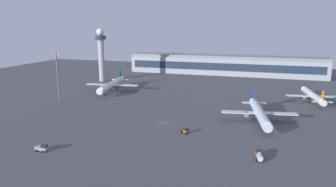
{
  "coord_description": "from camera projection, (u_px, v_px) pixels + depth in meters",
  "views": [
    {
      "loc": [
        40.75,
        -125.33,
        42.36
      ],
      "look_at": [
        -10.82,
        40.2,
        4.0
      ],
      "focal_mm": 33.53,
      "sensor_mm": 36.0,
      "label": 1
    }
  ],
  "objects": [
    {
      "name": "ground_plane",
      "position": [
        164.0,
        123.0,
        137.82
      ],
      "size": [
        416.0,
        416.0,
        0.0
      ],
      "primitive_type": "plane",
      "color": "#4C4C51"
    },
    {
      "name": "terminal_building",
      "position": [
        224.0,
        65.0,
        270.66
      ],
      "size": [
        164.4,
        22.4,
        16.4
      ],
      "color": "#9EA3AD",
      "rests_on": "ground"
    },
    {
      "name": "control_tower",
      "position": [
        101.0,
        51.0,
        234.65
      ],
      "size": [
        8.0,
        8.0,
        39.58
      ],
      "color": "#A8A8B2",
      "rests_on": "ground"
    },
    {
      "name": "airplane_taxiway_distant",
      "position": [
        259.0,
        113.0,
        138.3
      ],
      "size": [
        33.02,
        42.22,
        10.87
      ],
      "rotation": [
        0.0,
        0.0,
        3.32
      ],
      "color": "silver",
      "rests_on": "ground"
    },
    {
      "name": "airplane_far_stand",
      "position": [
        112.0,
        85.0,
        201.99
      ],
      "size": [
        34.34,
        43.96,
        11.29
      ],
      "rotation": [
        0.0,
        0.0,
        3.29
      ],
      "color": "silver",
      "rests_on": "ground"
    },
    {
      "name": "airplane_terminal_side",
      "position": [
        313.0,
        96.0,
        173.81
      ],
      "size": [
        28.86,
        36.93,
        9.49
      ],
      "rotation": [
        0.0,
        0.0,
        0.16
      ],
      "color": "silver",
      "rests_on": "ground"
    },
    {
      "name": "baggage_tractor",
      "position": [
        42.0,
        148.0,
        106.73
      ],
      "size": [
        4.33,
        2.4,
        2.25
      ],
      "rotation": [
        0.0,
        0.0,
        4.82
      ],
      "color": "gray",
      "rests_on": "ground"
    },
    {
      "name": "fuel_truck",
      "position": [
        260.0,
        155.0,
        100.49
      ],
      "size": [
        2.92,
        6.48,
        2.35
      ],
      "rotation": [
        0.0,
        0.0,
        0.1
      ],
      "color": "#D85919",
      "rests_on": "ground"
    },
    {
      "name": "pushback_tug",
      "position": [
        186.0,
        131.0,
        124.16
      ],
      "size": [
        3.56,
        3.11,
        2.05
      ],
      "rotation": [
        0.0,
        0.0,
        4.18
      ],
      "color": "#D85919",
      "rests_on": "ground"
    },
    {
      "name": "apron_light_central",
      "position": [
        58.0,
        74.0,
        173.39
      ],
      "size": [
        4.8,
        0.9,
        27.2
      ],
      "color": "slate",
      "rests_on": "ground"
    }
  ]
}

